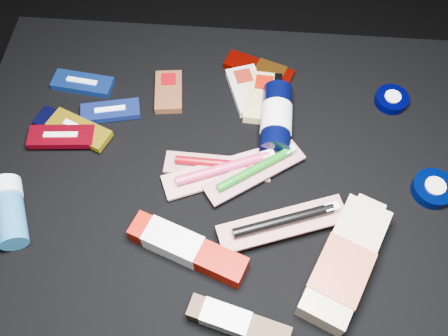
# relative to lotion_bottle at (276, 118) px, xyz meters

# --- Properties ---
(ground) EXTENTS (3.00, 3.00, 0.00)m
(ground) POSITION_rel_lotion_bottle_xyz_m (-0.11, -0.12, -0.43)
(ground) COLOR black
(ground) RESTS_ON ground
(cloth_table) EXTENTS (0.98, 0.78, 0.40)m
(cloth_table) POSITION_rel_lotion_bottle_xyz_m (-0.11, -0.12, -0.23)
(cloth_table) COLOR black
(cloth_table) RESTS_ON ground
(luna_bar_0) EXTENTS (0.13, 0.06, 0.02)m
(luna_bar_0) POSITION_rel_lotion_bottle_xyz_m (-0.41, 0.08, -0.02)
(luna_bar_0) COLOR #133699
(luna_bar_0) RESTS_ON cloth_table
(luna_bar_1) EXTENTS (0.12, 0.07, 0.02)m
(luna_bar_1) POSITION_rel_lotion_bottle_xyz_m (-0.33, 0.01, -0.02)
(luna_bar_1) COLOR #1C339D
(luna_bar_1) RESTS_ON cloth_table
(luna_bar_2) EXTENTS (0.13, 0.09, 0.02)m
(luna_bar_2) POSITION_rel_lotion_bottle_xyz_m (-0.41, -0.04, -0.02)
(luna_bar_2) COLOR black
(luna_bar_2) RESTS_ON cloth_table
(luna_bar_3) EXTENTS (0.14, 0.09, 0.02)m
(luna_bar_3) POSITION_rel_lotion_bottle_xyz_m (-0.38, -0.05, -0.01)
(luna_bar_3) COLOR gold
(luna_bar_3) RESTS_ON cloth_table
(luna_bar_4) EXTENTS (0.13, 0.06, 0.02)m
(luna_bar_4) POSITION_rel_lotion_bottle_xyz_m (-0.41, -0.07, -0.01)
(luna_bar_4) COLOR maroon
(luna_bar_4) RESTS_ON cloth_table
(clif_bar_0) EXTENTS (0.07, 0.11, 0.02)m
(clif_bar_0) POSITION_rel_lotion_bottle_xyz_m (-0.22, 0.07, -0.02)
(clif_bar_0) COLOR #532B16
(clif_bar_0) RESTS_ON cloth_table
(clif_bar_1) EXTENTS (0.10, 0.13, 0.02)m
(clif_bar_1) POSITION_rel_lotion_bottle_xyz_m (-0.06, 0.09, -0.02)
(clif_bar_1) COLOR #B0B0A8
(clif_bar_1) RESTS_ON cloth_table
(clif_bar_2) EXTENTS (0.07, 0.13, 0.02)m
(clif_bar_2) POSITION_rel_lotion_bottle_xyz_m (-0.03, 0.07, -0.02)
(clif_bar_2) COLOR tan
(clif_bar_2) RESTS_ON cloth_table
(power_bar) EXTENTS (0.15, 0.09, 0.02)m
(power_bar) POSITION_rel_lotion_bottle_xyz_m (-0.03, 0.14, -0.02)
(power_bar) COLOR #6D0602
(power_bar) RESTS_ON cloth_table
(lotion_bottle) EXTENTS (0.06, 0.19, 0.06)m
(lotion_bottle) POSITION_rel_lotion_bottle_xyz_m (0.00, 0.00, 0.00)
(lotion_bottle) COLOR black
(lotion_bottle) RESTS_ON cloth_table
(cream_tin_upper) EXTENTS (0.07, 0.07, 0.02)m
(cream_tin_upper) POSITION_rel_lotion_bottle_xyz_m (0.24, 0.08, -0.02)
(cream_tin_upper) COLOR black
(cream_tin_upper) RESTS_ON cloth_table
(cream_tin_lower) EXTENTS (0.08, 0.08, 0.02)m
(cream_tin_lower) POSITION_rel_lotion_bottle_xyz_m (0.29, -0.12, -0.02)
(cream_tin_lower) COLOR black
(cream_tin_lower) RESTS_ON cloth_table
(bodywash_bottle) EXTENTS (0.16, 0.24, 0.05)m
(bodywash_bottle) POSITION_rel_lotion_bottle_xyz_m (0.12, -0.29, -0.01)
(bodywash_bottle) COLOR tan
(bodywash_bottle) RESTS_ON cloth_table
(deodorant_stick) EXTENTS (0.10, 0.14, 0.05)m
(deodorant_stick) POSITION_rel_lotion_bottle_xyz_m (-0.46, -0.23, -0.00)
(deodorant_stick) COLOR #1C5682
(deodorant_stick) RESTS_ON cloth_table
(toothbrush_pack_0) EXTENTS (0.20, 0.05, 0.02)m
(toothbrush_pack_0) POSITION_rel_lotion_bottle_xyz_m (-0.10, -0.10, -0.02)
(toothbrush_pack_0) COLOR #B5AFA9
(toothbrush_pack_0) RESTS_ON cloth_table
(toothbrush_pack_1) EXTENTS (0.23, 0.14, 0.03)m
(toothbrush_pack_1) POSITION_rel_lotion_bottle_xyz_m (-0.09, -0.12, -0.01)
(toothbrush_pack_1) COLOR silver
(toothbrush_pack_1) RESTS_ON cloth_table
(toothbrush_pack_2) EXTENTS (0.19, 0.15, 0.02)m
(toothbrush_pack_2) POSITION_rel_lotion_bottle_xyz_m (-0.03, -0.12, -0.01)
(toothbrush_pack_2) COLOR #B8B3AD
(toothbrush_pack_2) RESTS_ON cloth_table
(toothbrush_pack_3) EXTENTS (0.23, 0.13, 0.03)m
(toothbrush_pack_3) POSITION_rel_lotion_bottle_xyz_m (0.02, -0.22, 0.00)
(toothbrush_pack_3) COLOR #A59C99
(toothbrush_pack_3) RESTS_ON cloth_table
(toothpaste_carton_red) EXTENTS (0.21, 0.12, 0.04)m
(toothpaste_carton_red) POSITION_rel_lotion_bottle_xyz_m (-0.15, -0.27, -0.01)
(toothpaste_carton_red) COLOR #810A00
(toothpaste_carton_red) RESTS_ON cloth_table
(toothpaste_carton_green) EXTENTS (0.17, 0.08, 0.03)m
(toothpaste_carton_green) POSITION_rel_lotion_bottle_xyz_m (-0.06, -0.39, -0.01)
(toothpaste_carton_green) COLOR #332011
(toothpaste_carton_green) RESTS_ON cloth_table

